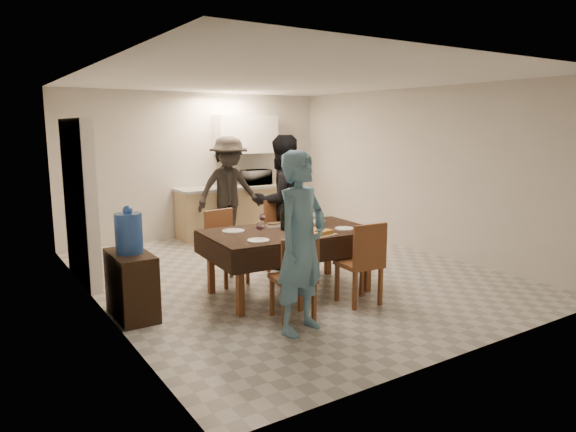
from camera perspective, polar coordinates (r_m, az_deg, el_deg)
name	(u,v)px	position (r m, az deg, el deg)	size (l,w,h in m)	color
floor	(288,273)	(7.14, -0.02, -6.34)	(5.00, 6.00, 0.02)	#BBBBB5
ceiling	(288,79)	(6.88, -0.02, 14.95)	(5.00, 6.00, 0.02)	white
wall_back	(198,165)	(9.53, -9.93, 5.58)	(5.00, 0.02, 2.60)	silver
wall_front	(478,209)	(4.68, 20.39, 0.71)	(5.00, 0.02, 2.60)	silver
wall_left	(93,192)	(5.92, -20.80, 2.49)	(0.02, 6.00, 2.60)	silver
wall_right	(419,171)	(8.50, 14.31, 4.91)	(0.02, 6.00, 2.60)	silver
stub_partition	(80,201)	(7.13, -22.13, 1.55)	(0.15, 1.40, 2.10)	silver
kitchen_base_cabinet	(237,212)	(9.60, -5.73, 0.48)	(2.20, 0.60, 0.86)	tan
kitchen_worktop	(236,187)	(9.54, -5.78, 3.18)	(2.24, 0.64, 0.05)	#ADACA8
upper_cabinet	(246,134)	(9.74, -4.67, 9.03)	(1.20, 0.34, 0.70)	white
dining_table	(290,233)	(6.14, 0.17, -1.93)	(2.05, 1.28, 0.77)	black
chair_near_left	(297,270)	(5.27, 1.05, -5.99)	(0.47, 0.48, 0.49)	brown
chair_near_right	(365,255)	(5.79, 8.50, -4.34)	(0.47, 0.47, 0.51)	brown
chair_far_left	(231,241)	(6.52, -6.34, -2.75)	(0.50, 0.50, 0.51)	brown
chair_far_right	(291,230)	(6.95, 0.33, -1.56)	(0.51, 0.51, 0.54)	brown
console	(132,285)	(5.71, -16.99, -7.34)	(0.38, 0.75, 0.70)	black
water_jug	(129,233)	(5.57, -17.28, -1.84)	(0.28, 0.28, 0.42)	blue
wine_bottle	(284,217)	(6.12, -0.47, -0.09)	(0.08, 0.08, 0.32)	black
water_pitcher	(316,220)	(6.27, 3.10, -0.43)	(0.13, 0.13, 0.20)	white
savoury_tart	(315,233)	(5.88, 3.02, -1.86)	(0.43, 0.32, 0.05)	gold
salad_bowl	(302,223)	(6.44, 1.53, -0.76)	(0.17, 0.17, 0.06)	white
mushroom_dish	(274,226)	(6.34, -1.59, -1.08)	(0.19, 0.19, 0.03)	white
wine_glass_a	(260,231)	(5.62, -3.13, -1.63)	(0.09, 0.09, 0.20)	white
wine_glass_b	(315,215)	(6.63, 2.97, 0.15)	(0.09, 0.09, 0.20)	white
wine_glass_c	(262,221)	(6.27, -2.86, -0.54)	(0.08, 0.08, 0.18)	white
plate_near_left	(258,240)	(5.58, -3.31, -2.72)	(0.24, 0.24, 0.01)	white
plate_near_right	(345,229)	(6.25, 6.30, -1.39)	(0.24, 0.24, 0.01)	white
plate_far_left	(233,231)	(6.09, -6.11, -1.66)	(0.26, 0.26, 0.02)	white
plate_far_right	(315,221)	(6.71, 3.06, -0.55)	(0.26, 0.26, 0.02)	white
microwave	(256,177)	(9.72, -3.53, 4.32)	(0.51, 0.34, 0.28)	white
person_near	(301,243)	(4.96, 1.49, -3.00)	(0.65, 0.43, 1.78)	#5D8EAB
person_far	(282,202)	(7.27, -0.73, 1.57)	(0.92, 0.71, 1.88)	black
person_kitchen	(229,190)	(8.97, -6.58, 2.94)	(1.18, 0.68, 1.83)	black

